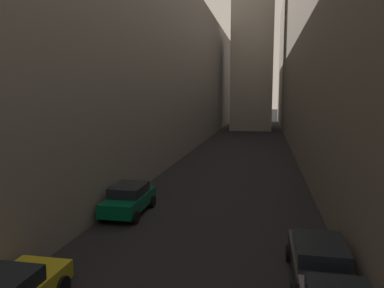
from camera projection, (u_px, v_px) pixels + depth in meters
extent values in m
plane|color=black|center=(240.00, 154.00, 39.30)|extent=(264.00, 264.00, 0.00)
cube|color=slate|center=(126.00, 70.00, 42.61)|extent=(15.57, 108.00, 18.17)
cube|color=#60594F|center=(369.00, 31.00, 37.22)|extent=(14.00, 108.00, 25.10)
cube|color=gray|center=(253.00, 16.00, 65.61)|extent=(7.24, 7.24, 40.19)
cylinder|color=black|center=(10.00, 281.00, 11.82)|extent=(0.22, 0.65, 0.65)
cylinder|color=black|center=(62.00, 287.00, 11.47)|extent=(0.22, 0.65, 0.65)
cube|color=#05472D|center=(129.00, 201.00, 19.52)|extent=(1.74, 4.10, 0.69)
cube|color=black|center=(129.00, 190.00, 19.52)|extent=(1.60, 2.18, 0.51)
cylinder|color=black|center=(123.00, 200.00, 21.09)|extent=(0.22, 0.62, 0.62)
cylinder|color=black|center=(153.00, 201.00, 20.76)|extent=(0.22, 0.62, 0.62)
cylinder|color=black|center=(102.00, 215.00, 18.38)|extent=(0.22, 0.62, 0.62)
cylinder|color=black|center=(136.00, 217.00, 18.04)|extent=(0.22, 0.62, 0.62)
cube|color=black|center=(319.00, 264.00, 12.36)|extent=(1.75, 4.32, 0.64)
cube|color=black|center=(320.00, 249.00, 12.23)|extent=(1.61, 2.31, 0.47)
cylinder|color=black|center=(289.00, 253.00, 14.00)|extent=(0.22, 0.61, 0.61)
cylinder|color=black|center=(338.00, 256.00, 13.67)|extent=(0.22, 0.61, 0.61)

